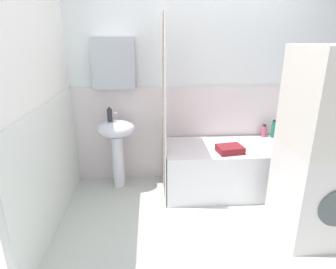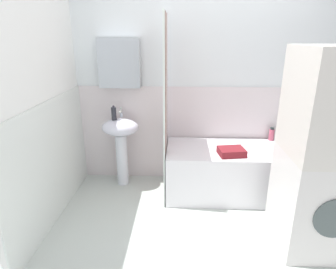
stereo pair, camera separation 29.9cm
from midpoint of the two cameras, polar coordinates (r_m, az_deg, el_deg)
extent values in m
cube|color=silver|center=(2.84, 11.72, -20.49)|extent=(4.80, 5.60, 0.04)
cube|color=white|center=(3.51, 9.94, 9.48)|extent=(3.60, 0.05, 2.40)
cube|color=silver|center=(3.62, 9.46, 0.00)|extent=(3.60, 0.02, 1.20)
cube|color=silver|center=(3.39, -7.20, 14.00)|extent=(0.48, 0.12, 0.56)
cube|color=white|center=(2.80, -21.42, 6.03)|extent=(0.05, 1.81, 2.40)
cube|color=silver|center=(2.97, -19.44, -5.26)|extent=(0.02, 1.81, 1.20)
cylinder|color=white|center=(3.54, -6.82, -5.13)|extent=(0.14, 0.14, 0.65)
ellipsoid|color=white|center=(3.39, -7.10, 1.39)|extent=(0.44, 0.34, 0.20)
cylinder|color=silver|center=(3.45, -6.92, 3.88)|extent=(0.03, 0.03, 0.05)
cylinder|color=silver|center=(3.39, -7.09, 4.55)|extent=(0.02, 0.10, 0.02)
sphere|color=silver|center=(3.43, -6.98, 5.25)|extent=(0.03, 0.03, 0.03)
cylinder|color=#282932|center=(3.34, -8.31, 4.14)|extent=(0.06, 0.06, 0.15)
sphere|color=#252330|center=(3.32, -8.39, 5.57)|extent=(0.02, 0.02, 0.02)
cube|color=white|center=(3.46, 15.84, -7.15)|extent=(1.60, 0.71, 0.56)
cube|color=white|center=(2.84, 2.26, 3.34)|extent=(0.01, 0.14, 2.00)
cube|color=brown|center=(2.98, 2.28, 4.10)|extent=(0.01, 0.14, 2.00)
cube|color=white|center=(3.12, 2.29, 4.78)|extent=(0.01, 0.14, 2.00)
cube|color=brown|center=(3.25, 2.31, 5.41)|extent=(0.01, 0.14, 2.00)
cube|color=white|center=(3.39, 2.33, 5.98)|extent=(0.01, 0.14, 2.00)
cylinder|color=white|center=(3.80, 25.73, -0.06)|extent=(0.06, 0.06, 0.17)
cylinder|color=#2A2A25|center=(3.77, 25.94, 1.30)|extent=(0.04, 0.04, 0.02)
cylinder|color=#20725A|center=(3.74, 23.98, 0.20)|extent=(0.05, 0.05, 0.20)
cylinder|color=black|center=(3.70, 24.21, 1.86)|extent=(0.03, 0.03, 0.02)
cylinder|color=#C4526B|center=(3.73, 22.26, -0.10)|extent=(0.06, 0.06, 0.14)
cylinder|color=#202828|center=(3.71, 22.42, 1.07)|extent=(0.04, 0.04, 0.02)
cube|color=maroon|center=(3.15, 15.31, -3.40)|extent=(0.30, 0.25, 0.07)
cube|color=silver|center=(2.90, 30.29, -11.39)|extent=(0.62, 0.64, 0.86)
cube|color=silver|center=(2.61, 33.43, 5.20)|extent=(0.62, 0.64, 0.86)
cylinder|color=#4B5657|center=(2.64, 33.65, -14.01)|extent=(0.34, 0.01, 0.34)
camera|label=1|loc=(0.15, -87.14, 1.00)|focal=30.36mm
camera|label=2|loc=(0.15, 92.86, -1.00)|focal=30.36mm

